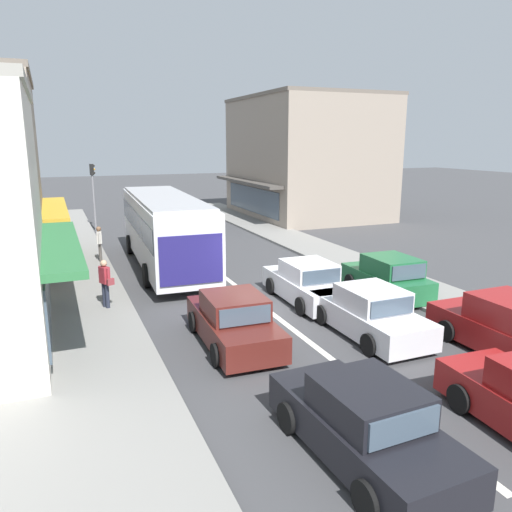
{
  "coord_description": "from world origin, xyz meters",
  "views": [
    {
      "loc": [
        -6.47,
        -14.86,
        5.62
      ],
      "look_at": [
        0.76,
        2.71,
        1.2
      ],
      "focal_mm": 35.0,
      "sensor_mm": 36.0,
      "label": 1
    }
  ],
  "objects": [
    {
      "name": "sidewalk_left",
      "position": [
        -6.8,
        6.0,
        0.07
      ],
      "size": [
        5.2,
        44.0,
        0.14
      ],
      "primitive_type": "cube",
      "color": "gray",
      "rests_on": "ground"
    },
    {
      "name": "pedestrian_with_handbag_near",
      "position": [
        -5.05,
        1.8,
        1.07
      ],
      "size": [
        0.46,
        0.63,
        1.63
      ],
      "color": "#232838",
      "rests_on": "sidewalk_left"
    },
    {
      "name": "traffic_light_downstreet",
      "position": [
        -3.99,
        18.02,
        2.85
      ],
      "size": [
        0.33,
        0.24,
        4.2
      ],
      "color": "gray",
      "rests_on": "ground"
    },
    {
      "name": "sedan_behind_bus_mid",
      "position": [
        -1.63,
        -8.21,
        0.66
      ],
      "size": [
        2.03,
        4.27,
        1.47
      ],
      "color": "black",
      "rests_on": "ground"
    },
    {
      "name": "sedan_queue_gap_filler",
      "position": [
        1.69,
        0.17,
        0.66
      ],
      "size": [
        1.95,
        4.23,
        1.47
      ],
      "color": "silver",
      "rests_on": "ground"
    },
    {
      "name": "sedan_adjacent_lane_lead",
      "position": [
        -2.03,
        -2.44,
        0.66
      ],
      "size": [
        2.02,
        4.26,
        1.47
      ],
      "color": "#561E19",
      "rests_on": "ground"
    },
    {
      "name": "building_right_far",
      "position": [
        11.48,
        18.92,
        4.38
      ],
      "size": [
        9.78,
        11.6,
        8.77
      ],
      "color": "gray",
      "rests_on": "ground"
    },
    {
      "name": "parked_hatchback_kerb_second",
      "position": [
        4.67,
        -0.43,
        0.71
      ],
      "size": [
        1.91,
        3.75,
        1.54
      ],
      "color": "#1E6638",
      "rests_on": "ground"
    },
    {
      "name": "kerb_right",
      "position": [
        6.2,
        6.0,
        0.06
      ],
      "size": [
        2.8,
        44.0,
        0.12
      ],
      "primitive_type": "cube",
      "color": "gray",
      "rests_on": "ground"
    },
    {
      "name": "ground_plane",
      "position": [
        0.0,
        0.0,
        0.0
      ],
      "size": [
        140.0,
        140.0,
        0.0
      ],
      "primitive_type": "plane",
      "color": "#3F3F42"
    },
    {
      "name": "lane_centre_line",
      "position": [
        0.0,
        4.0,
        0.0
      ],
      "size": [
        0.2,
        28.0,
        0.01
      ],
      "primitive_type": "cube",
      "color": "silver",
      "rests_on": "ground"
    },
    {
      "name": "sedan_adjacent_lane_trail",
      "position": [
        1.88,
        -3.32,
        0.66
      ],
      "size": [
        1.92,
        4.21,
        1.47
      ],
      "color": "silver",
      "rests_on": "ground"
    },
    {
      "name": "city_bus",
      "position": [
        -1.89,
        7.01,
        1.88
      ],
      "size": [
        3.09,
        10.96,
        3.23
      ],
      "color": "silver",
      "rests_on": "ground"
    },
    {
      "name": "pedestrian_browsing_midblock",
      "position": [
        -4.58,
        8.74,
        1.07
      ],
      "size": [
        0.25,
        0.57,
        1.63
      ],
      "color": "#4C4742",
      "rests_on": "sidewalk_left"
    }
  ]
}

